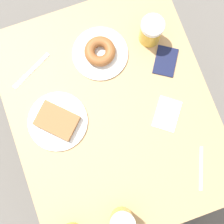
% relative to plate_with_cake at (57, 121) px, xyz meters
% --- Properties ---
extents(ground_plane, '(8.00, 8.00, 0.00)m').
position_rel_plate_with_cake_xyz_m(ground_plane, '(-0.22, 0.04, -0.77)').
color(ground_plane, '#666059').
extents(table, '(0.82, 1.00, 0.76)m').
position_rel_plate_with_cake_xyz_m(table, '(-0.22, 0.04, -0.08)').
color(table, tan).
rests_on(table, ground_plane).
extents(plate_with_cake, '(0.24, 0.24, 0.04)m').
position_rel_plate_with_cake_xyz_m(plate_with_cake, '(0.00, 0.00, 0.00)').
color(plate_with_cake, white).
rests_on(plate_with_cake, table).
extents(plate_with_donut, '(0.24, 0.24, 0.05)m').
position_rel_plate_with_cake_xyz_m(plate_with_donut, '(-0.26, -0.21, 0.01)').
color(plate_with_donut, white).
rests_on(plate_with_donut, table).
extents(beer_mug_center, '(0.09, 0.09, 0.13)m').
position_rel_plate_with_cake_xyz_m(beer_mug_center, '(-0.48, -0.21, 0.05)').
color(beer_mug_center, gold).
rests_on(beer_mug_center, table).
extents(beer_mug_right, '(0.09, 0.09, 0.13)m').
position_rel_plate_with_cake_xyz_m(beer_mug_right, '(-0.12, 0.45, 0.05)').
color(beer_mug_right, gold).
rests_on(beer_mug_right, table).
extents(napkin_folded, '(0.15, 0.16, 0.00)m').
position_rel_plate_with_cake_xyz_m(napkin_folded, '(-0.43, 0.12, -0.01)').
color(napkin_folded, white).
rests_on(napkin_folded, table).
extents(fork, '(0.08, 0.16, 0.00)m').
position_rel_plate_with_cake_xyz_m(fork, '(-0.48, 0.37, -0.01)').
color(fork, silver).
rests_on(fork, table).
extents(knife, '(0.19, 0.11, 0.00)m').
position_rel_plate_with_cake_xyz_m(knife, '(0.04, -0.24, -0.01)').
color(knife, silver).
rests_on(knife, table).
extents(passport_near_edge, '(0.14, 0.15, 0.01)m').
position_rel_plate_with_cake_xyz_m(passport_near_edge, '(-0.51, -0.09, -0.01)').
color(passport_near_edge, '#141938').
rests_on(passport_near_edge, table).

